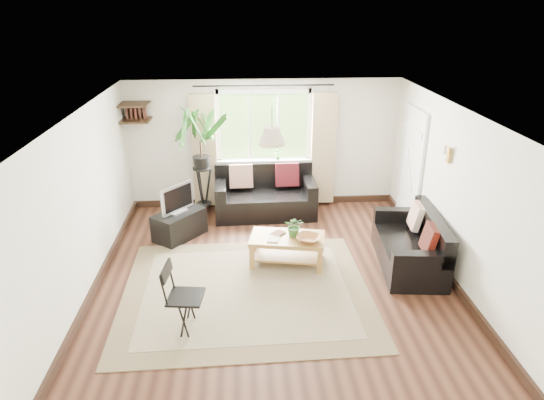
{
  "coord_description": "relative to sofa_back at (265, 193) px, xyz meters",
  "views": [
    {
      "loc": [
        -0.41,
        -5.98,
        3.72
      ],
      "look_at": [
        0.0,
        0.4,
        1.05
      ],
      "focal_mm": 32.0,
      "sensor_mm": 36.0,
      "label": 1
    }
  ],
  "objects": [
    {
      "name": "bowl",
      "position": [
        0.53,
        -1.98,
        0.06
      ],
      "size": [
        0.46,
        0.46,
        0.09
      ],
      "primitive_type": "imported",
      "rotation": [
        0.0,
        0.0,
        -0.42
      ],
      "color": "#A46838",
      "rests_on": "coffee_table"
    },
    {
      "name": "wall_front",
      "position": [
        0.01,
        -4.99,
        0.77
      ],
      "size": [
        5.0,
        0.02,
        2.4
      ],
      "primitive_type": "cube",
      "color": "white",
      "rests_on": "floor"
    },
    {
      "name": "wall_right",
      "position": [
        2.51,
        -2.24,
        0.77
      ],
      "size": [
        0.02,
        5.5,
        2.4
      ],
      "primitive_type": "cube",
      "color": "white",
      "rests_on": "floor"
    },
    {
      "name": "pendant_lamp",
      "position": [
        0.01,
        -1.84,
        1.62
      ],
      "size": [
        0.36,
        0.36,
        0.54
      ],
      "primitive_type": null,
      "color": "beige",
      "rests_on": "ceiling"
    },
    {
      "name": "sofa_right",
      "position": [
        2.04,
        -1.98,
        -0.04
      ],
      "size": [
        1.7,
        0.97,
        0.77
      ],
      "primitive_type": null,
      "rotation": [
        0.0,
        0.0,
        -1.67
      ],
      "color": "black",
      "rests_on": "floor"
    },
    {
      "name": "book_b",
      "position": [
        0.04,
        -1.67,
        0.03
      ],
      "size": [
        0.26,
        0.27,
        0.02
      ],
      "primitive_type": "imported",
      "rotation": [
        0.0,
        0.0,
        -0.72
      ],
      "color": "#563322",
      "rests_on": "coffee_table"
    },
    {
      "name": "sill_plant",
      "position": [
        0.26,
        0.39,
        0.64
      ],
      "size": [
        0.14,
        0.1,
        0.27
      ],
      "primitive_type": "imported",
      "color": "#2D6023",
      "rests_on": "window"
    },
    {
      "name": "tv",
      "position": [
        -1.48,
        -0.83,
        0.28
      ],
      "size": [
        0.58,
        0.64,
        0.5
      ],
      "primitive_type": null,
      "rotation": [
        0.0,
        0.0,
        0.88
      ],
      "color": "#A5A5AA",
      "rests_on": "tv_stand"
    },
    {
      "name": "floor",
      "position": [
        0.01,
        -2.24,
        -0.43
      ],
      "size": [
        5.5,
        5.5,
        0.0
      ],
      "primitive_type": "plane",
      "color": "black",
      "rests_on": "ground"
    },
    {
      "name": "sofa_back",
      "position": [
        0.0,
        0.0,
        0.0
      ],
      "size": [
        1.84,
        0.96,
        0.85
      ],
      "primitive_type": null,
      "rotation": [
        0.0,
        0.0,
        0.03
      ],
      "color": "black",
      "rests_on": "floor"
    },
    {
      "name": "corner_shelf",
      "position": [
        -2.24,
        0.26,
        1.46
      ],
      "size": [
        0.5,
        0.5,
        0.34
      ],
      "primitive_type": null,
      "color": "black",
      "rests_on": "wall_back"
    },
    {
      "name": "door",
      "position": [
        2.48,
        -0.54,
        0.57
      ],
      "size": [
        0.06,
        0.96,
        2.06
      ],
      "primitive_type": "cube",
      "color": "silver",
      "rests_on": "wall_right"
    },
    {
      "name": "wall_back",
      "position": [
        0.01,
        0.51,
        0.77
      ],
      "size": [
        5.0,
        0.02,
        2.4
      ],
      "primitive_type": "cube",
      "color": "white",
      "rests_on": "floor"
    },
    {
      "name": "book_a",
      "position": [
        -0.06,
        -1.87,
        0.03
      ],
      "size": [
        0.21,
        0.26,
        0.02
      ],
      "primitive_type": "imported",
      "rotation": [
        0.0,
        0.0,
        -0.23
      ],
      "color": "white",
      "rests_on": "coffee_table"
    },
    {
      "name": "wall_left",
      "position": [
        -2.49,
        -2.24,
        0.77
      ],
      "size": [
        0.02,
        5.5,
        2.4
      ],
      "primitive_type": "cube",
      "color": "white",
      "rests_on": "floor"
    },
    {
      "name": "tv_stand",
      "position": [
        -1.48,
        -0.83,
        -0.2
      ],
      "size": [
        0.91,
        0.96,
        0.46
      ],
      "primitive_type": "cube",
      "rotation": [
        0.0,
        0.0,
        0.88
      ],
      "color": "black",
      "rests_on": "floor"
    },
    {
      "name": "rug",
      "position": [
        -0.39,
        -2.56,
        -0.42
      ],
      "size": [
        3.41,
        2.94,
        0.02
      ],
      "primitive_type": "cube",
      "rotation": [
        0.0,
        0.0,
        0.02
      ],
      "color": "#B8AF8F",
      "rests_on": "floor"
    },
    {
      "name": "table_plant",
      "position": [
        0.34,
        -1.8,
        0.18
      ],
      "size": [
        0.33,
        0.3,
        0.31
      ],
      "primitive_type": "imported",
      "rotation": [
        0.0,
        0.0,
        -0.23
      ],
      "color": "#306327",
      "rests_on": "coffee_table"
    },
    {
      "name": "palm_stand",
      "position": [
        -1.13,
        0.07,
        0.57
      ],
      "size": [
        0.84,
        0.84,
        1.99
      ],
      "primitive_type": null,
      "rotation": [
        0.0,
        0.0,
        -0.09
      ],
      "color": "black",
      "rests_on": "floor"
    },
    {
      "name": "ceiling",
      "position": [
        0.01,
        -2.24,
        1.97
      ],
      "size": [
        5.5,
        5.5,
        0.0
      ],
      "primitive_type": "plane",
      "rotation": [
        3.14,
        0.0,
        0.0
      ],
      "color": "white",
      "rests_on": "floor"
    },
    {
      "name": "coffee_table",
      "position": [
        0.24,
        -1.83,
        -0.2
      ],
      "size": [
        1.18,
        0.79,
        0.45
      ],
      "primitive_type": null,
      "rotation": [
        0.0,
        0.0,
        -0.18
      ],
      "color": "olive",
      "rests_on": "floor"
    },
    {
      "name": "window",
      "position": [
        0.01,
        0.47,
        1.12
      ],
      "size": [
        2.5,
        0.16,
        2.16
      ],
      "primitive_type": null,
      "color": "white",
      "rests_on": "wall_back"
    },
    {
      "name": "wall_sconce",
      "position": [
        2.44,
        -1.94,
        1.31
      ],
      "size": [
        0.12,
        0.12,
        0.28
      ],
      "primitive_type": null,
      "color": "beige",
      "rests_on": "wall_right"
    },
    {
      "name": "folding_chair",
      "position": [
        -1.11,
        -3.31,
        0.01
      ],
      "size": [
        0.5,
        0.5,
        0.87
      ],
      "primitive_type": null,
      "rotation": [
        0.0,
        0.0,
        1.45
      ],
      "color": "black",
      "rests_on": "floor"
    }
  ]
}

